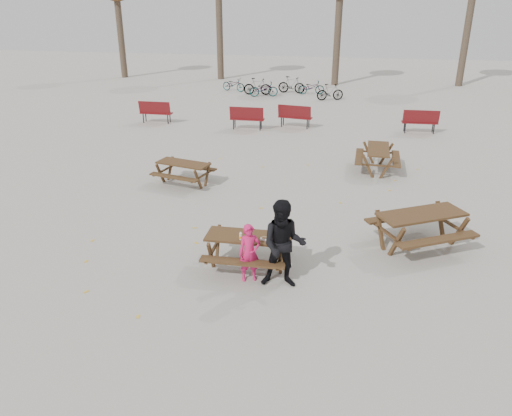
% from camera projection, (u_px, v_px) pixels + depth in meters
% --- Properties ---
extents(ground, '(80.00, 80.00, 0.00)m').
position_uv_depth(ground, '(248.00, 267.00, 11.07)').
color(ground, gray).
rests_on(ground, ground).
extents(main_picnic_table, '(1.80, 1.45, 0.78)m').
position_uv_depth(main_picnic_table, '(248.00, 243.00, 10.84)').
color(main_picnic_table, '#382114').
rests_on(main_picnic_table, ground).
extents(food_tray, '(0.18, 0.11, 0.03)m').
position_uv_depth(food_tray, '(264.00, 239.00, 10.57)').
color(food_tray, white).
rests_on(food_tray, main_picnic_table).
extents(bread_roll, '(0.14, 0.06, 0.05)m').
position_uv_depth(bread_roll, '(264.00, 237.00, 10.55)').
color(bread_roll, tan).
rests_on(bread_roll, food_tray).
extents(soda_bottle, '(0.07, 0.07, 0.17)m').
position_uv_depth(soda_bottle, '(241.00, 236.00, 10.57)').
color(soda_bottle, silver).
rests_on(soda_bottle, main_picnic_table).
extents(child, '(0.54, 0.46, 1.27)m').
position_uv_depth(child, '(249.00, 253.00, 10.34)').
color(child, '#D11A59').
rests_on(child, ground).
extents(adult, '(0.97, 0.79, 1.89)m').
position_uv_depth(adult, '(284.00, 245.00, 10.01)').
color(adult, black).
rests_on(adult, ground).
extents(picnic_table_east, '(2.59, 2.44, 0.88)m').
position_uv_depth(picnic_table_east, '(420.00, 230.00, 11.77)').
color(picnic_table_east, '#382114').
rests_on(picnic_table_east, ground).
extents(picnic_table_north, '(1.95, 1.72, 0.72)m').
position_uv_depth(picnic_table_north, '(184.00, 173.00, 15.72)').
color(picnic_table_north, '#382114').
rests_on(picnic_table_north, ground).
extents(picnic_table_far, '(1.55, 1.89, 0.79)m').
position_uv_depth(picnic_table_far, '(377.00, 159.00, 16.92)').
color(picnic_table_far, '#382114').
rests_on(picnic_table_far, ground).
extents(park_bench_row, '(13.42, 1.33, 1.03)m').
position_uv_depth(park_bench_row, '(277.00, 116.00, 22.27)').
color(park_bench_row, maroon).
rests_on(park_bench_row, ground).
extents(bicycle_row, '(7.59, 2.77, 0.99)m').
position_uv_depth(bicycle_row, '(279.00, 87.00, 29.57)').
color(bicycle_row, black).
rests_on(bicycle_row, ground).
extents(fallen_leaves, '(11.00, 11.00, 0.01)m').
position_uv_depth(fallen_leaves, '(285.00, 222.00, 13.24)').
color(fallen_leaves, gold).
rests_on(fallen_leaves, ground).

